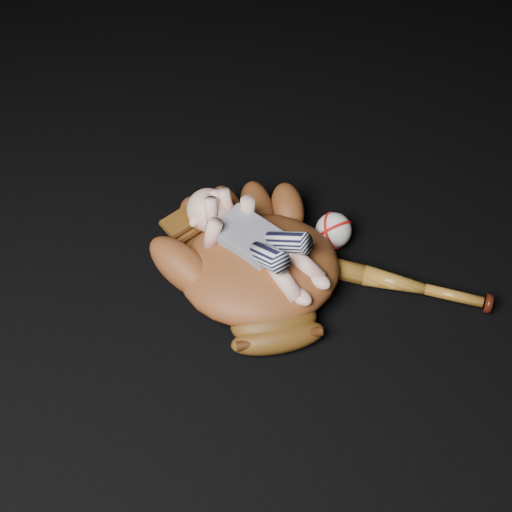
# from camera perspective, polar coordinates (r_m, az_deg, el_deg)

# --- Properties ---
(baseball_glove) EXTENTS (0.57, 0.61, 0.15)m
(baseball_glove) POSITION_cam_1_polar(r_m,az_deg,el_deg) (1.36, 0.30, -0.53)
(baseball_glove) COLOR brown
(baseball_glove) RESTS_ON ground
(newborn_baby) EXTENTS (0.25, 0.39, 0.15)m
(newborn_baby) POSITION_cam_1_polar(r_m,az_deg,el_deg) (1.33, 0.26, 1.39)
(newborn_baby) COLOR #EDB099
(newborn_baby) RESTS_ON baseball_glove
(baseball_bat) EXTENTS (0.35, 0.41, 0.05)m
(baseball_bat) POSITION_cam_1_polar(r_m,az_deg,el_deg) (1.42, 10.70, -1.94)
(baseball_bat) COLOR #99611D
(baseball_bat) RESTS_ON ground
(baseball) EXTENTS (0.10, 0.10, 0.08)m
(baseball) POSITION_cam_1_polar(r_m,az_deg,el_deg) (1.49, 6.92, 2.27)
(baseball) COLOR silver
(baseball) RESTS_ON ground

